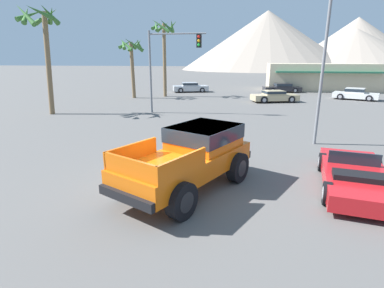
% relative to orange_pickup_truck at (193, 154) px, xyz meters
% --- Properties ---
extents(ground_plane, '(320.00, 320.00, 0.00)m').
position_rel_orange_pickup_truck_xyz_m(ground_plane, '(-0.35, -0.19, -1.08)').
color(ground_plane, '#5B5956').
extents(orange_pickup_truck, '(3.97, 5.41, 1.89)m').
position_rel_orange_pickup_truck_xyz_m(orange_pickup_truck, '(0.00, 0.00, 0.00)').
color(orange_pickup_truck, orange).
rests_on(orange_pickup_truck, ground_plane).
extents(red_convertible_car, '(2.59, 4.81, 1.06)m').
position_rel_orange_pickup_truck_xyz_m(red_convertible_car, '(5.04, 0.60, -0.67)').
color(red_convertible_car, red).
rests_on(red_convertible_car, ground_plane).
extents(parked_car_silver, '(4.58, 2.99, 1.16)m').
position_rel_orange_pickup_truck_xyz_m(parked_car_silver, '(-5.07, 28.03, -0.49)').
color(parked_car_silver, '#B7BABF').
rests_on(parked_car_silver, ground_plane).
extents(parked_car_tan, '(4.60, 2.90, 1.08)m').
position_rel_orange_pickup_truck_xyz_m(parked_car_tan, '(4.36, 20.65, -0.52)').
color(parked_car_tan, tan).
rests_on(parked_car_tan, ground_plane).
extents(parked_car_white, '(4.49, 3.32, 1.14)m').
position_rel_orange_pickup_truck_xyz_m(parked_car_white, '(12.57, 23.84, -0.50)').
color(parked_car_white, white).
rests_on(parked_car_white, ground_plane).
extents(parked_car_dark, '(4.64, 2.48, 1.08)m').
position_rel_orange_pickup_truck_xyz_m(parked_car_dark, '(6.09, 29.65, -0.53)').
color(parked_car_dark, '#232328').
rests_on(parked_car_dark, ground_plane).
extents(traffic_light_main, '(4.20, 0.38, 5.93)m').
position_rel_orange_pickup_truck_xyz_m(traffic_light_main, '(-3.83, 13.03, 3.07)').
color(traffic_light_main, slate).
rests_on(traffic_light_main, ground_plane).
extents(street_lamp_post, '(0.90, 0.24, 8.55)m').
position_rel_orange_pickup_truck_xyz_m(street_lamp_post, '(4.97, 5.92, 3.98)').
color(street_lamp_post, slate).
rests_on(street_lamp_post, ground_plane).
extents(palm_tree_tall, '(2.76, 2.77, 7.90)m').
position_rel_orange_pickup_truck_xyz_m(palm_tree_tall, '(-6.95, 23.10, 4.82)').
color(palm_tree_tall, brown).
rests_on(palm_tree_tall, ground_plane).
extents(palm_tree_short, '(2.84, 2.92, 7.58)m').
position_rel_orange_pickup_truck_xyz_m(palm_tree_short, '(-12.62, 11.23, 4.61)').
color(palm_tree_short, brown).
rests_on(palm_tree_short, ground_plane).
extents(palm_tree_leaning, '(2.84, 2.82, 6.03)m').
position_rel_orange_pickup_truck_xyz_m(palm_tree_leaning, '(-9.91, 21.27, 3.45)').
color(palm_tree_leaning, brown).
rests_on(palm_tree_leaning, ground_plane).
extents(storefront_building, '(13.63, 6.66, 3.37)m').
position_rel_orange_pickup_truck_xyz_m(storefront_building, '(11.39, 33.40, 0.61)').
color(storefront_building, beige).
rests_on(storefront_building, ground_plane).
extents(distant_mountain_range, '(104.59, 75.59, 21.10)m').
position_rel_orange_pickup_truck_xyz_m(distant_mountain_range, '(28.63, 116.50, 7.37)').
color(distant_mountain_range, gray).
rests_on(distant_mountain_range, ground_plane).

